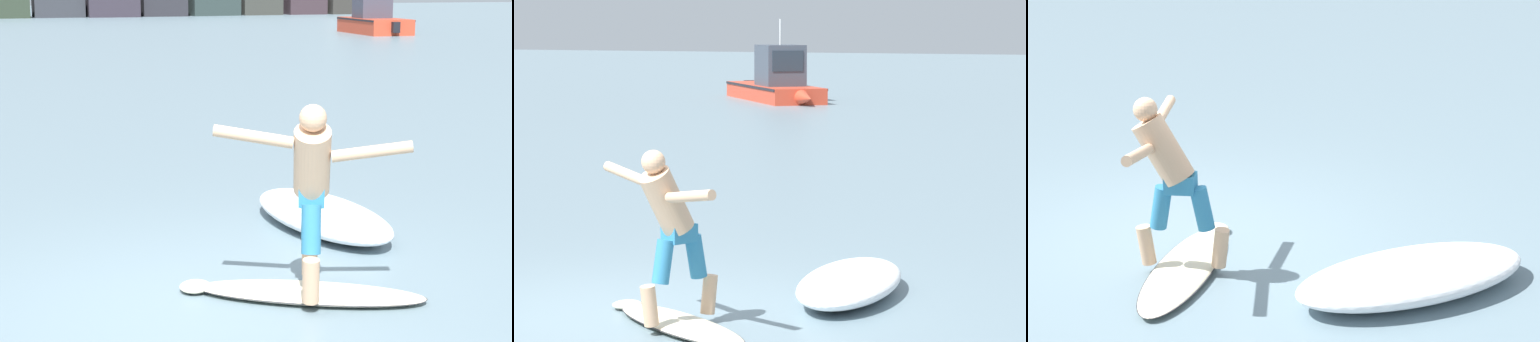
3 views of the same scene
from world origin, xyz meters
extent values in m
plane|color=slate|center=(0.00, 0.00, 0.00)|extent=(200.00, 200.00, 0.00)
cube|color=#2A3427|center=(2.42, 62.00, 0.90)|extent=(3.67, 3.57, 1.79)
cube|color=#2D2F35|center=(6.51, 62.00, 0.90)|extent=(3.83, 3.36, 1.80)
cube|color=#2D2832|center=(10.60, 62.00, 0.92)|extent=(4.11, 4.84, 1.85)
cube|color=#26262B|center=(14.69, 62.00, 0.94)|extent=(3.69, 4.03, 1.88)
cube|color=#273332|center=(18.77, 62.00, 0.75)|extent=(4.17, 3.79, 1.50)
cube|color=#32332E|center=(22.86, 62.00, 0.89)|extent=(3.35, 3.27, 1.78)
cube|color=#34272D|center=(26.95, 62.00, 0.71)|extent=(3.37, 2.93, 1.42)
cube|color=#2F2D29|center=(31.03, 62.00, 0.92)|extent=(4.26, 3.35, 1.84)
ellipsoid|color=beige|center=(0.80, -0.19, 0.04)|extent=(1.87, 1.35, 0.09)
ellipsoid|color=beige|center=(-0.03, 0.27, 0.04)|extent=(0.36, 0.38, 0.08)
ellipsoid|color=#2D2D33|center=(0.80, -0.19, 0.04)|extent=(1.88, 1.37, 0.04)
cone|color=black|center=(1.46, -0.56, -0.06)|extent=(0.07, 0.07, 0.14)
cone|color=black|center=(1.42, -0.37, -0.06)|extent=(0.07, 0.07, 0.14)
cone|color=black|center=(1.28, -0.62, -0.06)|extent=(0.07, 0.07, 0.14)
cylinder|color=tan|center=(0.67, -0.49, 0.26)|extent=(0.19, 0.21, 0.36)
cylinder|color=teal|center=(0.73, -0.36, 0.63)|extent=(0.22, 0.26, 0.40)
cylinder|color=tan|center=(0.92, 0.12, 0.26)|extent=(0.19, 0.21, 0.36)
cylinder|color=teal|center=(0.87, -0.02, 0.63)|extent=(0.22, 0.26, 0.40)
cube|color=teal|center=(0.80, -0.19, 0.86)|extent=(0.28, 0.32, 0.16)
cylinder|color=tan|center=(0.75, -0.31, 1.15)|extent=(0.46, 0.59, 0.63)
sphere|color=tan|center=(0.69, -0.44, 1.50)|extent=(0.21, 0.21, 0.21)
cylinder|color=tan|center=(1.12, -0.57, 1.25)|extent=(0.60, 0.34, 0.20)
cylinder|color=tan|center=(0.30, -0.23, 1.35)|extent=(0.60, 0.32, 0.19)
cube|color=#BF3F27|center=(18.95, 33.59, 0.39)|extent=(2.53, 5.05, 0.78)
cone|color=#BF3F27|center=(19.15, 36.38, 0.39)|extent=(0.83, 0.91, 0.78)
cube|color=black|center=(18.95, 33.59, 0.71)|extent=(2.59, 5.01, 0.08)
cube|color=#3C3D4C|center=(18.98, 33.92, 1.26)|extent=(1.74, 1.60, 0.96)
cube|color=#232D38|center=(19.03, 34.67, 1.37)|extent=(1.31, 0.12, 0.48)
cube|color=black|center=(18.77, 31.02, 0.43)|extent=(0.38, 0.30, 0.52)
ellipsoid|color=white|center=(1.70, 1.60, 0.15)|extent=(1.18, 2.26, 0.30)
camera|label=1|loc=(-1.80, -6.13, 2.46)|focal=60.00mm
camera|label=2|loc=(5.88, -9.27, 2.65)|focal=85.00mm
camera|label=3|loc=(7.63, -1.34, 3.36)|focal=60.00mm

